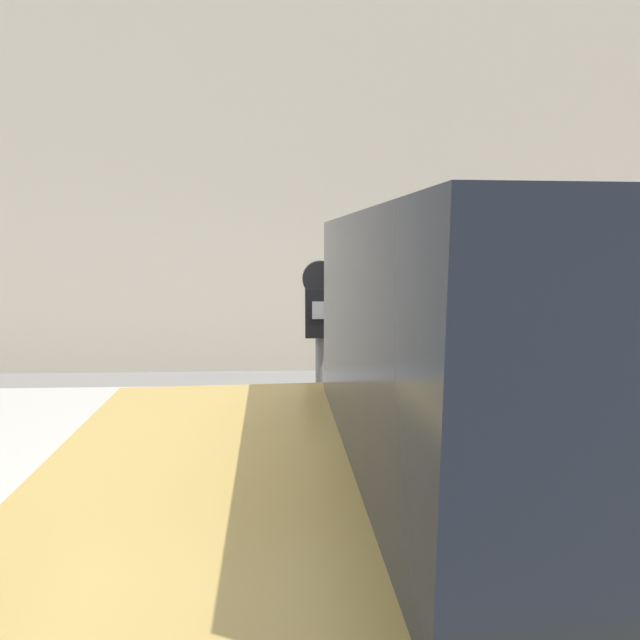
{
  "coord_description": "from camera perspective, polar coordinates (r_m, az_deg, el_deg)",
  "views": [
    {
      "loc": [
        0.35,
        -2.01,
        1.78
      ],
      "look_at": [
        0.47,
        1.21,
        1.26
      ],
      "focal_mm": 28.0,
      "sensor_mm": 36.0,
      "label": 1
    }
  ],
  "objects": [
    {
      "name": "building_facade",
      "position": [
        6.9,
        -5.32,
        18.11
      ],
      "size": [
        24.0,
        0.3,
        5.71
      ],
      "color": "beige",
      "rests_on": "ground_plane"
    },
    {
      "name": "ground_plane",
      "position": [
        2.7,
        -10.66,
        -32.1
      ],
      "size": [
        60.0,
        60.0,
        0.0
      ],
      "primitive_type": "plane",
      "color": "slate"
    },
    {
      "name": "sidewalk",
      "position": [
        4.56,
        -6.57,
        -13.11
      ],
      "size": [
        24.0,
        2.8,
        0.11
      ],
      "color": "#9E9B96",
      "rests_on": "ground_plane"
    },
    {
      "name": "parking_meter",
      "position": [
        3.27,
        0.0,
        -0.32
      ],
      "size": [
        0.23,
        0.15,
        1.54
      ],
      "color": "slate",
      "rests_on": "sidewalk"
    }
  ]
}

